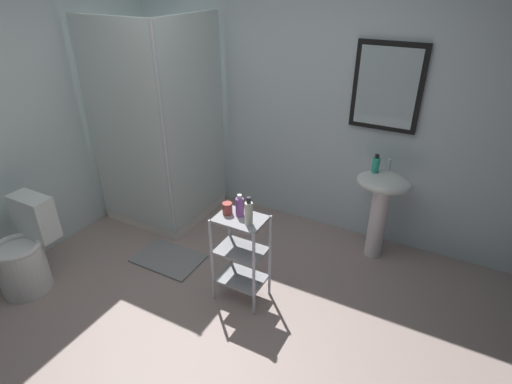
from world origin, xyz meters
The scene contains 12 objects.
ground_plane centered at (0.00, 0.00, -0.01)m, with size 4.20×4.20×0.02m, color #A68F89.
wall_back centered at (0.01, 1.85, 1.25)m, with size 4.20×0.14×2.50m.
shower_stall centered at (-1.18, 1.18, 0.46)m, with size 0.92×0.92×2.00m.
pedestal_sink centered at (0.90, 1.52, 0.58)m, with size 0.46×0.37×0.81m.
sink_faucet centered at (0.90, 1.64, 0.86)m, with size 0.03×0.03×0.10m, color silver.
toilet centered at (-1.48, -0.23, 0.31)m, with size 0.37×0.49×0.76m.
storage_cart centered at (0.11, 0.47, 0.44)m, with size 0.38×0.28×0.74m.
hand_soap_bottle centered at (0.81, 1.55, 0.88)m, with size 0.06×0.06×0.16m.
conditioner_bottle_purple centered at (0.09, 0.50, 0.81)m, with size 0.06×0.06×0.17m.
lotion_bottle_white centered at (0.21, 0.43, 0.83)m, with size 0.06×0.06×0.21m.
rinse_cup centered at (0.00, 0.48, 0.78)m, with size 0.07×0.07×0.09m, color #B24742.
bath_mat centered at (-0.71, 0.56, 0.01)m, with size 0.60×0.40×0.02m, color gray.
Camera 1 is at (1.38, -1.65, 2.30)m, focal length 28.44 mm.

